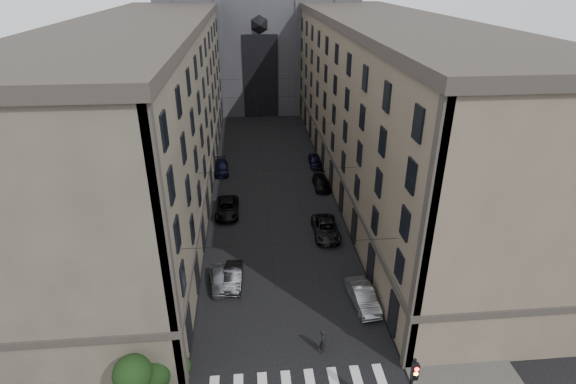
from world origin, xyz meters
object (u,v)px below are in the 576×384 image
object	(u,v)px
car_right_near	(363,297)
car_right_far	(315,160)
car_left_midnear	(233,277)
car_right_midnear	(326,229)
car_left_midfar	(227,208)
car_left_far	(221,167)
pedestrian	(323,341)
car_right_midfar	(321,183)
gothic_tower	(257,5)
car_left_near	(219,279)

from	to	relation	value
car_right_near	car_right_far	world-z (taller)	car_right_near
car_left_midnear	car_right_midnear	distance (m)	11.19
car_left_midfar	car_right_far	distance (m)	16.85
car_left_far	car_right_midnear	world-z (taller)	car_right_midnear
car_left_midfar	car_right_far	xyz separation A→B (m)	(11.27, 12.53, -0.05)
car_left_far	pedestrian	bearing A→B (deg)	-79.59
car_left_far	car_right_far	distance (m)	12.46
car_right_midfar	pedestrian	bearing A→B (deg)	-98.62
car_right_far	car_left_far	bearing A→B (deg)	-173.25
gothic_tower	car_right_midfar	xyz separation A→B (m)	(5.92, -41.30, -17.16)
car_right_far	pedestrian	xyz separation A→B (m)	(-4.25, -32.64, 0.26)
gothic_tower	car_right_midfar	distance (m)	45.11
car_left_near	pedestrian	distance (m)	10.72
car_right_near	car_left_far	bearing A→B (deg)	108.33
car_left_far	car_right_midnear	bearing A→B (deg)	-60.81
car_left_midnear	car_left_far	bearing A→B (deg)	97.79
gothic_tower	car_right_midnear	size ratio (longest dim) A/B	11.07
car_right_near	car_right_midnear	world-z (taller)	car_right_near
car_left_midfar	car_right_midnear	xyz separation A→B (m)	(9.71, -5.21, 0.00)
pedestrian	car_left_near	bearing A→B (deg)	58.04
car_left_near	car_left_far	xyz separation A→B (m)	(-0.84, 23.55, 0.03)
car_left_midfar	car_right_midnear	size ratio (longest dim) A/B	0.99
car_right_near	car_right_far	xyz separation A→B (m)	(0.41, 28.14, -0.07)
car_left_midfar	car_right_near	bearing A→B (deg)	-55.20
car_left_far	car_right_midnear	size ratio (longest dim) A/B	0.89
car_right_midfar	car_left_near	bearing A→B (deg)	-122.16
car_left_midfar	car_right_near	distance (m)	19.02
car_left_midfar	pedestrian	distance (m)	21.30
car_right_midnear	pedestrian	xyz separation A→B (m)	(-2.70, -14.90, 0.20)
car_right_near	car_right_midnear	xyz separation A→B (m)	(-1.14, 10.41, -0.01)
car_left_midnear	pedestrian	bearing A→B (deg)	-49.73
car_left_midfar	car_left_far	world-z (taller)	car_left_midfar
car_left_near	car_left_far	size ratio (longest dim) A/B	0.82
gothic_tower	pedestrian	bearing A→B (deg)	-88.33
car_right_midnear	car_right_far	size ratio (longest dim) A/B	1.33
car_left_near	pedestrian	size ratio (longest dim) A/B	2.05
car_left_midnear	car_right_near	size ratio (longest dim) A/B	0.91
gothic_tower	car_right_midnear	xyz separation A→B (m)	(4.65, -52.06, -17.07)
car_left_near	car_right_near	xyz separation A→B (m)	(11.15, -3.35, 0.09)
car_left_near	pedestrian	world-z (taller)	pedestrian
gothic_tower	car_left_midfar	size ratio (longest dim) A/B	11.14
car_left_midfar	car_right_midfar	size ratio (longest dim) A/B	1.18
car_right_near	car_right_midnear	bearing A→B (deg)	90.59
gothic_tower	pedestrian	size ratio (longest dim) A/B	31.15
car_left_near	gothic_tower	bearing A→B (deg)	78.05
car_left_midnear	car_right_far	xyz separation A→B (m)	(10.40, 24.59, -0.00)
car_left_near	car_right_midnear	xyz separation A→B (m)	(10.00, 7.06, 0.08)
car_left_far	car_right_near	world-z (taller)	car_right_near
car_left_near	car_right_far	xyz separation A→B (m)	(11.56, 24.79, 0.02)
car_left_midnear	car_left_midfar	size ratio (longest dim) A/B	0.79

